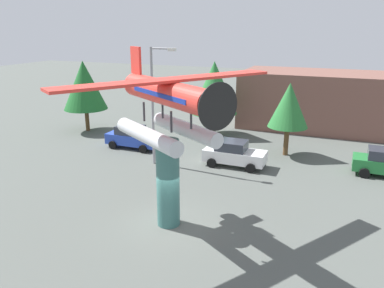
% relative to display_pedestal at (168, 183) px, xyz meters
% --- Properties ---
extents(ground_plane, '(140.00, 140.00, 0.00)m').
position_rel_display_pedestal_xyz_m(ground_plane, '(0.00, 0.00, -2.14)').
color(ground_plane, '#515651').
extents(display_pedestal, '(1.10, 1.10, 4.28)m').
position_rel_display_pedestal_xyz_m(display_pedestal, '(0.00, 0.00, 0.00)').
color(display_pedestal, '#386B66').
rests_on(display_pedestal, ground).
extents(floatplane_monument, '(7.04, 9.32, 4.00)m').
position_rel_display_pedestal_xyz_m(floatplane_monument, '(0.11, -0.07, 3.81)').
color(floatplane_monument, silver).
rests_on(floatplane_monument, display_pedestal).
extents(car_near_blue, '(4.20, 2.02, 1.76)m').
position_rel_display_pedestal_xyz_m(car_near_blue, '(-7.86, 9.91, -1.26)').
color(car_near_blue, '#2847B7').
rests_on(car_near_blue, ground).
extents(car_mid_white, '(4.20, 2.02, 1.76)m').
position_rel_display_pedestal_xyz_m(car_mid_white, '(0.65, 8.98, -1.26)').
color(car_mid_white, white).
rests_on(car_mid_white, ground).
extents(streetlight_primary, '(1.84, 0.28, 7.95)m').
position_rel_display_pedestal_xyz_m(streetlight_primary, '(-4.43, 7.33, 2.47)').
color(streetlight_primary, gray).
rests_on(streetlight_primary, ground).
extents(storefront_building, '(14.98, 6.98, 5.19)m').
position_rel_display_pedestal_xyz_m(storefront_building, '(5.48, 22.00, 0.46)').
color(storefront_building, brown).
rests_on(storefront_building, ground).
extents(tree_west, '(3.87, 3.87, 6.33)m').
position_rel_display_pedestal_xyz_m(tree_west, '(-14.36, 12.82, 2.03)').
color(tree_west, brown).
rests_on(tree_west, ground).
extents(tree_east, '(4.01, 4.01, 6.40)m').
position_rel_display_pedestal_xyz_m(tree_east, '(-3.20, 15.86, 2.03)').
color(tree_east, brown).
rests_on(tree_east, ground).
extents(tree_center_back, '(2.89, 2.89, 5.38)m').
position_rel_display_pedestal_xyz_m(tree_center_back, '(3.59, 12.68, 1.61)').
color(tree_center_back, brown).
rests_on(tree_center_back, ground).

